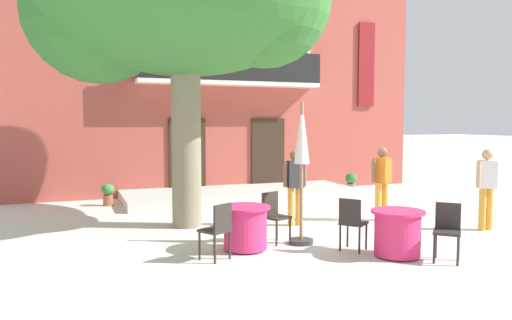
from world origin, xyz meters
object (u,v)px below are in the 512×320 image
Objects in this scene: cafe_chair_near_tree_0 at (218,227)px; pedestrian_mid_plaza at (382,179)px; cafe_chair_near_tree_1 at (274,213)px; cafe_table_middle at (397,233)px; ground_planter_right at (351,181)px; pedestrian_near_entrance at (295,183)px; pedestrian_by_tree at (487,185)px; ground_planter_left at (108,193)px; cafe_umbrella at (302,151)px; cafe_table_near_tree at (245,227)px; cafe_chair_middle_0 at (447,228)px; cafe_chair_middle_1 at (352,220)px.

pedestrian_mid_plaza is at bearing 22.23° from cafe_chair_near_tree_0.
cafe_chair_near_tree_1 is 2.20m from cafe_table_middle.
ground_planter_right is at bearing 63.95° from cafe_table_middle.
pedestrian_by_tree is (3.43, -1.77, 0.03)m from pedestrian_near_entrance.
cafe_table_middle reaches higher than ground_planter_right.
cafe_umbrella is at bearing -61.29° from ground_planter_left.
pedestrian_by_tree is at bearing -48.57° from pedestrian_mid_plaza.
cafe_chair_near_tree_0 is 1.58× the size of ground_planter_left.
pedestrian_near_entrance reaches higher than cafe_table_near_tree.
cafe_table_near_tree is 0.77m from cafe_chair_near_tree_0.
cafe_chair_middle_0 is 0.56× the size of pedestrian_mid_plaza.
cafe_chair_near_tree_1 is 1.57m from pedestrian_near_entrance.
cafe_chair_middle_1 is (-1.10, 1.02, 0.00)m from cafe_chair_middle_0.
cafe_chair_near_tree_0 is 1.57× the size of ground_planter_right.
cafe_chair_near_tree_0 is (-0.61, -0.44, 0.14)m from cafe_table_near_tree.
cafe_chair_middle_1 reaches higher than ground_planter_right.
cafe_table_middle is 1.50× the size of ground_planter_left.
cafe_umbrella is (-1.09, 1.32, 1.27)m from cafe_table_middle.
pedestrian_by_tree reaches higher than pedestrian_near_entrance.
cafe_table_middle is 0.54× the size of pedestrian_near_entrance.
cafe_chair_near_tree_1 is 0.57× the size of pedestrian_near_entrance.
cafe_chair_near_tree_0 and cafe_chair_near_tree_1 have the same top height.
ground_planter_left is at bearing 118.71° from cafe_umbrella.
pedestrian_near_entrance reaches higher than ground_planter_left.
cafe_table_near_tree is at bearing -160.35° from pedestrian_mid_plaza.
cafe_chair_middle_1 is 1.49m from cafe_umbrella.
cafe_table_near_tree is 1.50× the size of ground_planter_left.
cafe_umbrella is 7.09m from ground_planter_right.
cafe_umbrella is (1.70, 0.50, 1.14)m from cafe_chair_near_tree_0.
cafe_chair_middle_1 is at bearing -6.92° from cafe_chair_near_tree_0.
pedestrian_near_entrance is at bearing -133.98° from ground_planter_right.
cafe_umbrella is (-1.67, 1.80, 1.14)m from cafe_chair_middle_0.
cafe_chair_near_tree_0 is at bearing 158.93° from cafe_chair_middle_0.
ground_planter_right is at bearing -0.05° from ground_planter_left.
pedestrian_mid_plaza reaches higher than cafe_table_near_tree.
cafe_chair_middle_0 is 1.57× the size of ground_planter_right.
cafe_table_middle is 7.87m from ground_planter_left.
cafe_table_middle is 2.14m from cafe_umbrella.
cafe_chair_near_tree_0 is 0.36× the size of cafe_umbrella.
cafe_table_near_tree reaches higher than ground_planter_right.
cafe_chair_middle_1 is 2.89m from pedestrian_mid_plaza.
pedestrian_by_tree reaches higher than ground_planter_left.
cafe_umbrella reaches higher than cafe_chair_middle_0.
cafe_chair_middle_0 is 3.22m from pedestrian_mid_plaza.
cafe_chair_middle_1 is at bearing -172.43° from pedestrian_by_tree.
cafe_table_middle is 0.95× the size of cafe_chair_middle_0.
pedestrian_near_entrance is (-1.12, 3.25, 0.37)m from cafe_chair_middle_0.
cafe_chair_near_tree_1 is 0.56× the size of pedestrian_mid_plaza.
cafe_table_near_tree is 0.54× the size of pedestrian_near_entrance.
ground_planter_left is at bearing 143.21° from pedestrian_mid_plaza.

